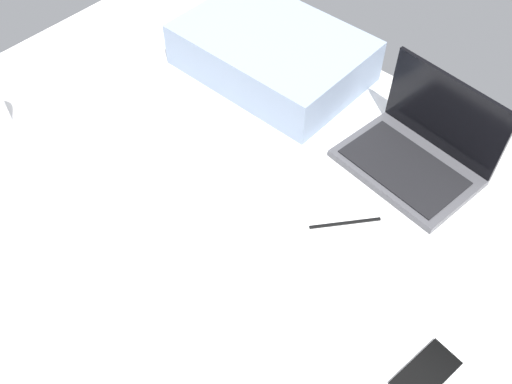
# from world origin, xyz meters

# --- Properties ---
(bed_mattress) EXTENTS (1.80, 1.40, 0.18)m
(bed_mattress) POSITION_xyz_m (0.00, 0.00, 0.09)
(bed_mattress) COLOR white
(bed_mattress) RESTS_ON ground
(laptop) EXTENTS (0.36, 0.27, 0.23)m
(laptop) POSITION_xyz_m (0.29, 0.44, 0.22)
(laptop) COLOR #4C4C51
(laptop) RESTS_ON bed_mattress
(cell_phone) EXTENTS (0.09, 0.15, 0.01)m
(cell_phone) POSITION_xyz_m (0.60, -0.02, 0.18)
(cell_phone) COLOR black
(cell_phone) RESTS_ON bed_mattress
(pillow) EXTENTS (0.52, 0.36, 0.13)m
(pillow) POSITION_xyz_m (-0.22, 0.48, 0.24)
(pillow) COLOR #8C9EB7
(pillow) RESTS_ON bed_mattress
(charger_cable) EXTENTS (0.11, 0.13, 0.01)m
(charger_cable) POSITION_xyz_m (0.27, 0.17, 0.18)
(charger_cable) COLOR black
(charger_cable) RESTS_ON bed_mattress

